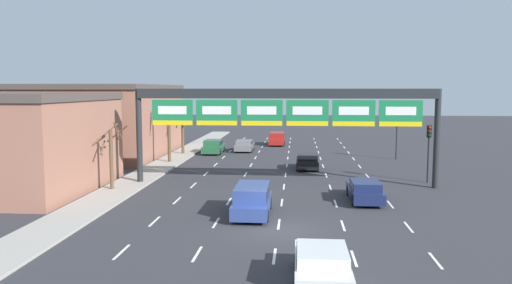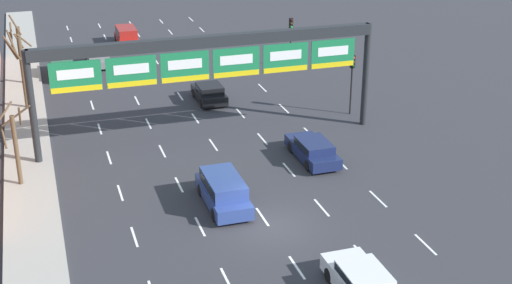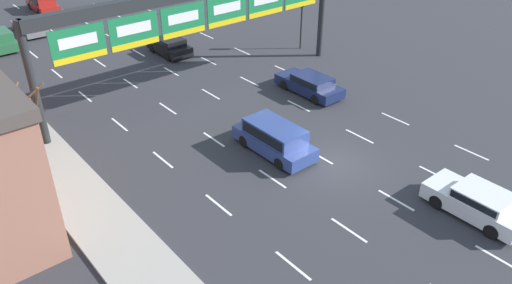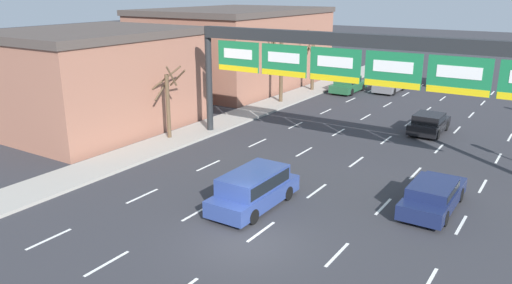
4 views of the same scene
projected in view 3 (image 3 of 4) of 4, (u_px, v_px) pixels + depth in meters
The scene contains 12 objects.
ground_plane at pixel (333, 164), 25.90m from camera, with size 220.00×220.00×0.00m, color #333338.
sidewalk_left at pixel (137, 263), 19.68m from camera, with size 2.80×110.00×0.15m.
lane_dashes at pixel (190, 82), 34.84m from camera, with size 13.32×67.00×0.01m.
sign_gantry at pixel (203, 6), 30.45m from camera, with size 21.83×0.70×7.02m.
car_white at pixel (478, 201), 21.97m from camera, with size 1.97×4.39×1.38m.
suv_blue at pixel (274, 137), 26.46m from camera, with size 1.98×4.87×1.68m.
car_black at pixel (170, 45), 39.18m from camera, with size 1.92×4.04×1.36m.
suv_red at pixel (42, 2), 49.56m from camera, with size 1.91×4.48×1.60m.
car_grey at pixel (30, 26), 43.53m from camera, with size 1.94×4.37×1.26m.
car_navy at pixel (310, 84), 32.94m from camera, with size 1.90×4.85×1.30m.
traffic_light_mid_block at pixel (302, 11), 39.12m from camera, with size 0.30×0.35×4.31m.
tree_bare_second at pixel (34, 128), 23.85m from camera, with size 2.42×2.06×4.65m.
Camera 3 is at (-16.89, -14.15, 14.24)m, focal length 35.00 mm.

